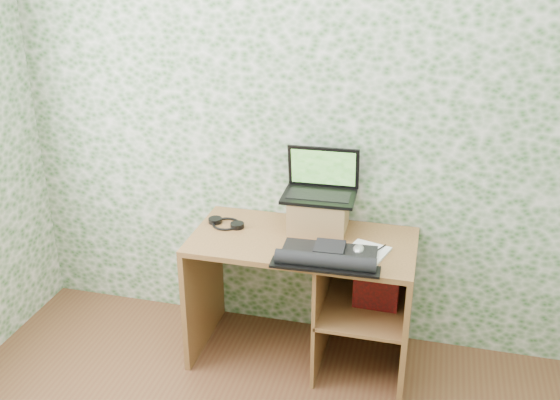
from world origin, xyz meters
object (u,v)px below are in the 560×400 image
(riser, at_px, (319,214))
(keyboard, at_px, (328,256))
(notepad, at_px, (364,255))
(laptop, at_px, (321,185))
(desk, at_px, (317,282))

(riser, xyz_separation_m, keyboard, (0.11, -0.35, -0.07))
(keyboard, bearing_deg, notepad, 27.63)
(keyboard, relative_size, notepad, 1.95)
(laptop, bearing_deg, keyboard, -75.44)
(notepad, bearing_deg, riser, 155.55)
(desk, relative_size, riser, 3.88)
(desk, distance_m, riser, 0.38)
(notepad, bearing_deg, desk, 169.72)
(desk, relative_size, notepad, 4.30)
(riser, height_order, notepad, riser)
(keyboard, bearing_deg, laptop, 104.08)
(riser, relative_size, laptop, 0.77)
(laptop, bearing_deg, riser, -91.80)
(laptop, distance_m, notepad, 0.47)
(laptop, relative_size, keyboard, 0.74)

